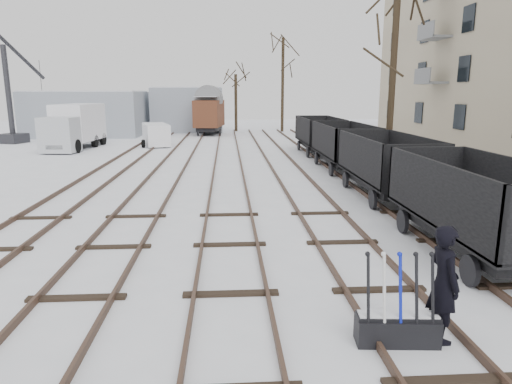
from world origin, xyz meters
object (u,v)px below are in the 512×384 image
worker (444,283)px  panel_van (156,134)px  freight_wagon_a (475,219)px  lorry (75,126)px  ground_frame (397,327)px  box_van_wagon (209,113)px  crane (12,115)px

worker → panel_van: bearing=13.4°
freight_wagon_a → lorry: bearing=126.3°
ground_frame → freight_wagon_a: 5.21m
worker → panel_van: 29.52m
freight_wagon_a → panel_van: size_ratio=1.42×
freight_wagon_a → panel_van: bearing=115.0°
worker → freight_wagon_a: (2.62, 3.83, -0.07)m
box_van_wagon → lorry: 13.99m
ground_frame → freight_wagon_a: freight_wagon_a is taller
crane → lorry: bearing=-15.6°
worker → crane: size_ratio=0.23×
ground_frame → worker: bearing=12.3°
box_van_wagon → panel_van: box_van_wagon is taller
crane → box_van_wagon: bearing=41.9°
box_van_wagon → panel_van: 9.85m
lorry → panel_van: size_ratio=1.74×
box_van_wagon → crane: crane is taller
panel_van → crane: (-11.65, 2.87, 1.37)m
worker → freight_wagon_a: 4.64m
ground_frame → box_van_wagon: bearing=101.3°
worker → lorry: bearing=24.2°
lorry → panel_van: (5.44, 1.55, -0.75)m
worker → lorry: (-14.17, 26.65, 0.65)m
ground_frame → box_van_wagon: (-4.32, 37.35, 1.81)m
panel_van → ground_frame: bearing=-90.4°
worker → freight_wagon_a: size_ratio=0.33×
ground_frame → worker: 1.02m
panel_van → freight_wagon_a: bearing=-81.2°
worker → crane: (-20.38, 31.07, 1.27)m
box_van_wagon → freight_wagon_a: bearing=-69.1°
lorry → crane: (-6.21, 4.42, 0.62)m
ground_frame → lorry: 29.96m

